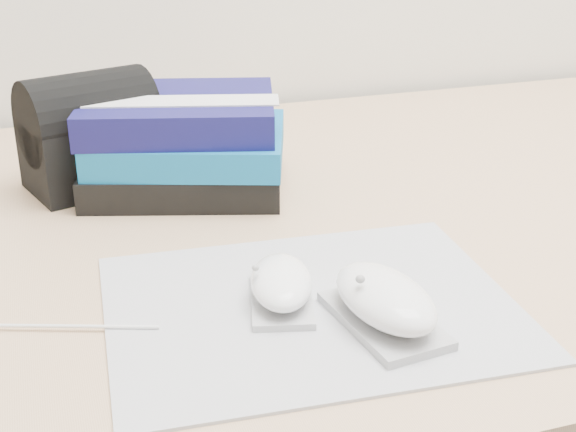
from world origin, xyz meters
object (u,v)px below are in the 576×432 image
object	(u,v)px
mouse_rear	(281,285)
mouse_front	(385,302)
book_stack	(184,143)
desk	(288,359)
pouch	(89,132)

from	to	relation	value
mouse_rear	mouse_front	xyz separation A→B (m)	(0.07, -0.06, 0.00)
book_stack	desk	bearing A→B (deg)	-20.20
desk	mouse_rear	xyz separation A→B (m)	(-0.09, -0.25, 0.25)
book_stack	pouch	bearing A→B (deg)	160.69
desk	pouch	xyz separation A→B (m)	(-0.21, 0.08, 0.30)
pouch	book_stack	bearing A→B (deg)	-19.31
desk	mouse_front	size ratio (longest dim) A/B	13.23
book_stack	mouse_rear	bearing A→B (deg)	-85.79
mouse_front	desk	bearing A→B (deg)	86.19
mouse_rear	book_stack	xyz separation A→B (m)	(-0.02, 0.29, 0.03)
desk	book_stack	xyz separation A→B (m)	(-0.11, 0.04, 0.29)
mouse_rear	pouch	bearing A→B (deg)	110.32
desk	pouch	bearing A→B (deg)	160.23
mouse_rear	book_stack	size ratio (longest dim) A/B	0.40
mouse_front	book_stack	world-z (taller)	book_stack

